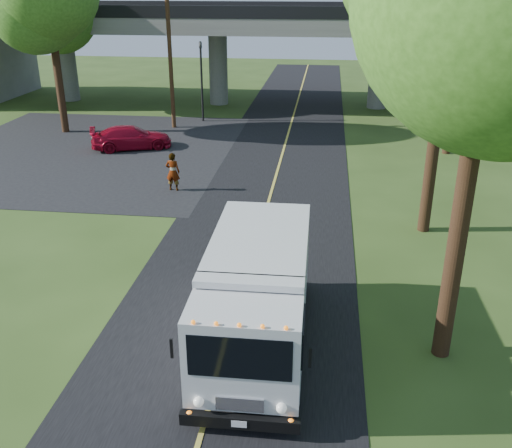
% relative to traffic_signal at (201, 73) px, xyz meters
% --- Properties ---
extents(ground, '(120.00, 120.00, 0.00)m').
position_rel_traffic_signal_xyz_m(ground, '(6.00, -26.00, -3.20)').
color(ground, '#2F4619').
rests_on(ground, ground).
extents(road, '(7.00, 90.00, 0.02)m').
position_rel_traffic_signal_xyz_m(road, '(6.00, -16.00, -3.19)').
color(road, black).
rests_on(road, ground).
extents(parking_lot, '(16.00, 18.00, 0.01)m').
position_rel_traffic_signal_xyz_m(parking_lot, '(-5.00, -8.00, -3.19)').
color(parking_lot, black).
rests_on(parking_lot, ground).
extents(lane_line, '(0.12, 90.00, 0.01)m').
position_rel_traffic_signal_xyz_m(lane_line, '(6.00, -16.00, -3.17)').
color(lane_line, gold).
rests_on(lane_line, road).
extents(overpass, '(54.00, 10.00, 7.30)m').
position_rel_traffic_signal_xyz_m(overpass, '(6.00, 6.00, 1.36)').
color(overpass, slate).
rests_on(overpass, ground).
extents(traffic_signal, '(0.18, 0.22, 5.20)m').
position_rel_traffic_signal_xyz_m(traffic_signal, '(0.00, 0.00, 0.00)').
color(traffic_signal, black).
rests_on(traffic_signal, ground).
extents(utility_pole, '(1.60, 0.26, 9.00)m').
position_rel_traffic_signal_xyz_m(utility_pole, '(-1.50, -2.00, 1.40)').
color(utility_pole, '#472D19').
rests_on(utility_pole, ground).
extents(tree_left_far, '(5.26, 5.16, 9.89)m').
position_rel_traffic_signal_xyz_m(tree_left_far, '(-10.79, 1.84, 4.25)').
color(tree_left_far, '#382314').
rests_on(tree_left_far, ground).
extents(step_van, '(2.56, 6.77, 2.83)m').
position_rel_traffic_signal_xyz_m(step_van, '(6.78, -25.24, -1.66)').
color(step_van, silver).
rests_on(step_van, ground).
extents(red_sedan, '(4.81, 3.35, 1.29)m').
position_rel_traffic_signal_xyz_m(red_sedan, '(-2.58, -7.24, -2.55)').
color(red_sedan, maroon).
rests_on(red_sedan, ground).
extents(pedestrian, '(0.67, 0.47, 1.76)m').
position_rel_traffic_signal_xyz_m(pedestrian, '(1.56, -13.80, -2.32)').
color(pedestrian, gray).
rests_on(pedestrian, ground).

